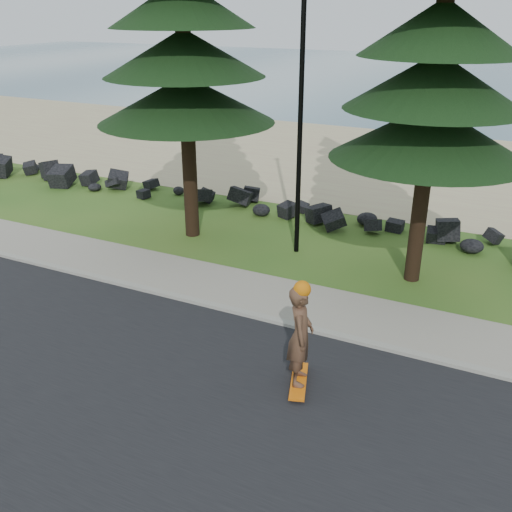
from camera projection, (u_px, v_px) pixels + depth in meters
The scene contains 9 objects.
ground at pixel (249, 296), 14.42m from camera, with size 160.00×160.00×0.00m, color #2F5C1C.
road at pixel (142, 397), 10.71m from camera, with size 160.00×7.00×0.02m, color black.
kerb at pixel (232, 310), 13.66m from camera, with size 160.00×0.20×0.10m, color gray.
sidewalk at pixel (252, 292), 14.57m from camera, with size 160.00×2.00×0.08m, color gray.
beach_sand at pixel (388, 164), 26.35m from camera, with size 160.00×15.00×0.01m, color tan.
ocean at pixel (478, 78), 56.39m from camera, with size 160.00×58.00×0.01m, color #3E6577.
seawall_boulders at pixel (323, 225), 19.03m from camera, with size 60.00×2.40×1.10m, color black, non-canonical shape.
lamp_post at pixel (301, 111), 15.38m from camera, with size 0.25×0.14×8.14m.
skateboarder at pixel (300, 336), 10.59m from camera, with size 0.68×1.24×2.24m.
Camera 1 is at (5.72, -11.41, 6.78)m, focal length 40.00 mm.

